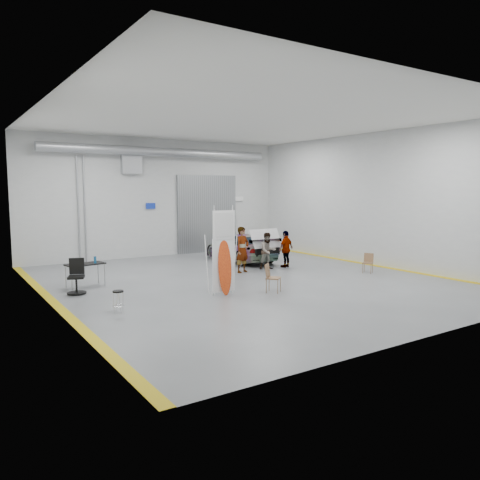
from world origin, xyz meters
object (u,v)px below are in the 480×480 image
folding_chair_far (367,267)px  work_table (83,264)px  surfboard_display (224,259)px  person_b (268,251)px  folding_chair_near (273,284)px  person_a (242,250)px  shop_stool (118,302)px  person_c (286,249)px  sedan_car (241,247)px  office_chair (76,279)px

folding_chair_far → work_table: bearing=-139.5°
surfboard_display → folding_chair_far: bearing=3.3°
person_b → work_table: 7.70m
folding_chair_near → work_table: size_ratio=0.69×
person_a → shop_stool: size_ratio=3.03×
surfboard_display → shop_stool: (-3.65, -0.26, -0.88)m
folding_chair_near → folding_chair_far: bearing=-31.5°
shop_stool → surfboard_display: bearing=4.0°
person_b → shop_stool: bearing=-150.0°
surfboard_display → shop_stool: 3.77m
folding_chair_far → folding_chair_near: bearing=-112.5°
person_a → person_c: 2.34m
person_b → folding_chair_near: person_b is taller
sedan_car → folding_chair_near: sedan_car is taller
folding_chair_near → person_c: bearing=7.1°
person_b → office_chair: bearing=-171.5°
surfboard_display → work_table: surfboard_display is taller
sedan_car → office_chair: 8.99m
person_a → person_c: (2.33, 0.03, -0.14)m
person_b → person_c: person_c is taller
person_a → office_chair: 6.84m
folding_chair_far → shop_stool: folding_chair_far is taller
sedan_car → person_b: 2.64m
person_a → folding_chair_near: person_a is taller
person_b → surfboard_display: (-4.14, -3.18, 0.40)m
sedan_car → folding_chair_near: size_ratio=4.74×
shop_stool → office_chair: (-0.39, 3.10, 0.19)m
folding_chair_far → work_table: 11.20m
folding_chair_far → office_chair: bearing=-133.9°
surfboard_display → sedan_car: bearing=54.3°
sedan_car → shop_stool: (-8.11, -6.06, -0.35)m
folding_chair_far → work_table: work_table is taller
surfboard_display → folding_chair_near: surfboard_display is taller
person_c → work_table: bearing=-22.2°
person_a → work_table: (-6.31, 0.73, -0.13)m
person_b → person_c: bearing=4.6°
person_b → surfboard_display: size_ratio=0.54×
person_a → folding_chair_far: bearing=-50.4°
person_a → folding_chair_near: (-1.22, -3.71, -0.66)m
person_b → work_table: bearing=-178.8°
person_b → folding_chair_far: person_b is taller
person_b → folding_chair_near: (-2.57, -3.76, -0.50)m
person_a → office_chair: (-6.82, -0.28, -0.45)m
person_a → office_chair: bearing=166.8°
folding_chair_near → work_table: work_table is taller
person_a → folding_chair_near: 3.96m
person_b → folding_chair_near: 4.58m
folding_chair_near → folding_chair_far: (5.46, 0.75, -0.05)m
surfboard_display → person_a: bearing=50.2°
folding_chair_far → surfboard_display: bearing=-118.9°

